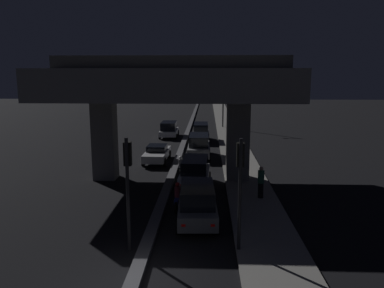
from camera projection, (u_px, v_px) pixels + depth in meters
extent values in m
plane|color=black|center=(133.00, 287.00, 12.64)|extent=(200.00, 200.00, 0.00)
cube|color=#4C4C51|center=(188.00, 131.00, 47.01)|extent=(0.53, 126.00, 0.23)
cube|color=gray|center=(232.00, 142.00, 39.93)|extent=(2.86, 126.00, 0.13)
cube|color=gray|center=(105.00, 139.00, 25.47)|extent=(1.48, 1.43, 5.52)
cube|color=gray|center=(238.00, 140.00, 25.09)|extent=(1.48, 1.43, 5.52)
cube|color=gray|center=(170.00, 84.00, 24.61)|extent=(15.81, 9.33, 1.89)
cube|color=#333335|center=(170.00, 62.00, 24.35)|extent=(15.81, 0.40, 0.90)
cylinder|color=black|center=(128.00, 195.00, 14.90)|extent=(0.14, 0.14, 4.66)
cube|color=black|center=(128.00, 154.00, 14.77)|extent=(0.30, 0.28, 0.95)
sphere|color=black|center=(128.00, 146.00, 14.87)|extent=(0.18, 0.18, 0.18)
sphere|color=black|center=(128.00, 153.00, 14.92)|extent=(0.18, 0.18, 0.18)
sphere|color=green|center=(129.00, 160.00, 14.97)|extent=(0.18, 0.18, 0.18)
cylinder|color=black|center=(240.00, 197.00, 14.71)|extent=(0.14, 0.14, 4.66)
cube|color=black|center=(240.00, 155.00, 14.59)|extent=(0.30, 0.28, 0.95)
sphere|color=black|center=(240.00, 147.00, 14.68)|extent=(0.18, 0.18, 0.18)
sphere|color=black|center=(240.00, 154.00, 14.73)|extent=(0.18, 0.18, 0.18)
sphere|color=green|center=(240.00, 161.00, 14.79)|extent=(0.18, 0.18, 0.18)
cylinder|color=#2D2D30|center=(223.00, 95.00, 50.14)|extent=(0.18, 0.18, 8.73)
cylinder|color=#2D2D30|center=(218.00, 63.00, 49.41)|extent=(1.54, 0.10, 0.10)
ellipsoid|color=#F2B759|center=(212.00, 64.00, 49.46)|extent=(0.56, 0.32, 0.24)
cube|color=#515459|center=(197.00, 209.00, 18.04)|extent=(1.98, 4.22, 0.68)
cube|color=black|center=(197.00, 194.00, 18.01)|extent=(1.71, 3.05, 0.82)
cylinder|color=black|center=(180.00, 206.00, 19.44)|extent=(0.23, 0.69, 0.68)
cylinder|color=black|center=(214.00, 206.00, 19.45)|extent=(0.23, 0.69, 0.68)
cylinder|color=black|center=(178.00, 227.00, 16.76)|extent=(0.23, 0.69, 0.68)
cylinder|color=black|center=(217.00, 227.00, 16.76)|extent=(0.23, 0.69, 0.68)
cube|color=red|center=(183.00, 226.00, 15.99)|extent=(0.18, 0.04, 0.11)
cube|color=red|center=(213.00, 225.00, 15.99)|extent=(0.18, 0.04, 0.11)
cube|color=silver|center=(195.00, 176.00, 23.82)|extent=(1.93, 4.28, 0.74)
cube|color=black|center=(195.00, 164.00, 23.78)|extent=(1.67, 3.09, 0.78)
cylinder|color=black|center=(184.00, 176.00, 25.32)|extent=(0.23, 0.67, 0.66)
cylinder|color=black|center=(209.00, 176.00, 25.18)|extent=(0.23, 0.67, 0.66)
cylinder|color=black|center=(179.00, 188.00, 22.59)|extent=(0.23, 0.67, 0.66)
cylinder|color=black|center=(207.00, 189.00, 22.45)|extent=(0.23, 0.67, 0.66)
cube|color=red|center=(182.00, 185.00, 21.79)|extent=(0.18, 0.04, 0.11)
cube|color=red|center=(203.00, 186.00, 21.69)|extent=(0.18, 0.04, 0.11)
cube|color=gray|center=(199.00, 149.00, 32.50)|extent=(1.87, 4.67, 0.78)
cube|color=black|center=(199.00, 140.00, 32.46)|extent=(1.64, 3.36, 0.88)
cylinder|color=black|center=(189.00, 150.00, 34.11)|extent=(0.20, 0.62, 0.62)
cylinder|color=black|center=(209.00, 150.00, 34.04)|extent=(0.20, 0.62, 0.62)
cylinder|color=black|center=(188.00, 157.00, 31.09)|extent=(0.20, 0.62, 0.62)
cylinder|color=black|center=(209.00, 158.00, 31.03)|extent=(0.20, 0.62, 0.62)
cube|color=red|center=(190.00, 154.00, 30.21)|extent=(0.18, 0.03, 0.11)
cube|color=red|center=(206.00, 155.00, 30.17)|extent=(0.18, 0.03, 0.11)
cube|color=#515459|center=(201.00, 136.00, 40.41)|extent=(1.76, 4.69, 0.64)
cube|color=black|center=(201.00, 128.00, 40.38)|extent=(1.54, 3.38, 0.99)
cylinder|color=black|center=(194.00, 136.00, 42.01)|extent=(0.21, 0.61, 0.61)
cylinder|color=black|center=(208.00, 136.00, 41.96)|extent=(0.21, 0.61, 0.61)
cylinder|color=black|center=(193.00, 141.00, 38.98)|extent=(0.21, 0.61, 0.61)
cylinder|color=black|center=(209.00, 141.00, 38.93)|extent=(0.21, 0.61, 0.61)
cube|color=red|center=(195.00, 139.00, 38.12)|extent=(0.18, 0.03, 0.11)
cube|color=red|center=(207.00, 139.00, 38.08)|extent=(0.18, 0.03, 0.11)
cube|color=silver|center=(157.00, 154.00, 30.75)|extent=(1.85, 4.65, 0.59)
cube|color=black|center=(157.00, 148.00, 30.77)|extent=(1.57, 1.88, 0.45)
cylinder|color=black|center=(165.00, 162.00, 29.26)|extent=(0.22, 0.69, 0.68)
cylinder|color=black|center=(143.00, 162.00, 29.37)|extent=(0.22, 0.69, 0.68)
cylinder|color=black|center=(170.00, 154.00, 32.24)|extent=(0.22, 0.69, 0.68)
cylinder|color=black|center=(150.00, 154.00, 32.36)|extent=(0.22, 0.69, 0.68)
cube|color=white|center=(168.00, 150.00, 33.00)|extent=(0.18, 0.03, 0.11)
cube|color=white|center=(154.00, 150.00, 33.08)|extent=(0.18, 0.03, 0.11)
cube|color=silver|center=(169.00, 132.00, 43.12)|extent=(1.88, 4.27, 0.58)
cube|color=black|center=(169.00, 126.00, 42.88)|extent=(1.65, 3.08, 0.90)
cylinder|color=black|center=(176.00, 137.00, 41.75)|extent=(0.20, 0.60, 0.60)
cylinder|color=black|center=(160.00, 136.00, 41.83)|extent=(0.20, 0.60, 0.60)
cylinder|color=black|center=(178.00, 133.00, 44.52)|extent=(0.20, 0.60, 0.60)
cylinder|color=black|center=(163.00, 133.00, 44.60)|extent=(0.20, 0.60, 0.60)
cube|color=white|center=(176.00, 130.00, 45.22)|extent=(0.18, 0.03, 0.11)
cube|color=white|center=(166.00, 130.00, 45.27)|extent=(0.18, 0.03, 0.11)
cylinder|color=black|center=(179.00, 200.00, 20.57)|extent=(0.12, 0.62, 0.61)
cylinder|color=black|center=(176.00, 208.00, 19.26)|extent=(0.14, 0.62, 0.61)
cube|color=navy|center=(178.00, 200.00, 19.87)|extent=(0.31, 1.04, 0.32)
cylinder|color=maroon|center=(178.00, 192.00, 19.79)|extent=(0.34, 0.34, 0.56)
sphere|color=#B21919|center=(178.00, 184.00, 19.72)|extent=(0.24, 0.24, 0.24)
cube|color=red|center=(176.00, 204.00, 19.17)|extent=(0.08, 0.04, 0.08)
cylinder|color=black|center=(181.00, 169.00, 27.46)|extent=(0.09, 0.54, 0.54)
cylinder|color=black|center=(180.00, 174.00, 26.12)|extent=(0.11, 0.54, 0.54)
cube|color=black|center=(181.00, 168.00, 26.76)|extent=(0.26, 1.04, 0.32)
cylinder|color=#3F3F44|center=(181.00, 163.00, 26.68)|extent=(0.33, 0.33, 0.48)
sphere|color=silver|center=(181.00, 158.00, 26.62)|extent=(0.24, 0.24, 0.24)
cube|color=red|center=(180.00, 171.00, 26.04)|extent=(0.08, 0.03, 0.08)
cylinder|color=black|center=(261.00, 190.00, 21.37)|extent=(0.31, 0.31, 0.87)
cylinder|color=#26593F|center=(261.00, 177.00, 21.23)|extent=(0.37, 0.37, 0.73)
sphere|color=tan|center=(261.00, 169.00, 21.14)|extent=(0.24, 0.24, 0.24)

